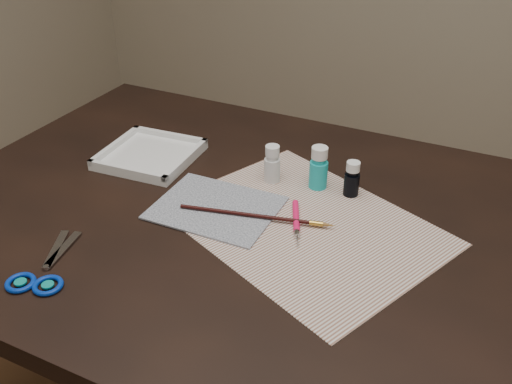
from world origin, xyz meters
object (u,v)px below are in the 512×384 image
at_px(paint_bottle_cyan, 319,168).
at_px(palette_tray, 150,154).
at_px(paint_bottle_white, 272,164).
at_px(scissors, 46,260).
at_px(paper, 304,225).
at_px(paint_bottle_navy, 352,179).
at_px(canvas, 216,208).

bearing_deg(paint_bottle_cyan, palette_tray, -172.85).
height_order(paint_bottle_white, scissors, paint_bottle_white).
xyz_separation_m(paper, palette_tray, (-0.41, 0.09, 0.01)).
xyz_separation_m(paper, scissors, (-0.35, -0.29, 0.00)).
distance_m(scissors, palette_tray, 0.39).
distance_m(paint_bottle_white, paint_bottle_navy, 0.17).
xyz_separation_m(scissors, palette_tray, (-0.06, 0.38, 0.01)).
relative_size(paper, paint_bottle_navy, 6.35).
xyz_separation_m(paint_bottle_cyan, palette_tray, (-0.38, -0.05, -0.03)).
xyz_separation_m(paper, paint_bottle_white, (-0.12, 0.12, 0.04)).
relative_size(paint_bottle_cyan, scissors, 0.48).
distance_m(paint_bottle_navy, palette_tray, 0.45).
bearing_deg(paper, paint_bottle_navy, 72.38).
relative_size(canvas, paint_bottle_cyan, 2.52).
distance_m(paper, paint_bottle_navy, 0.15).
distance_m(canvas, palette_tray, 0.26).
height_order(canvas, paint_bottle_white, paint_bottle_white).
height_order(scissors, palette_tray, palette_tray).
bearing_deg(canvas, paint_bottle_cyan, 47.93).
xyz_separation_m(paint_bottle_cyan, paint_bottle_navy, (0.07, 0.00, -0.01)).
height_order(canvas, scissors, scissors).
bearing_deg(paint_bottle_cyan, paint_bottle_white, -169.24).
bearing_deg(palette_tray, paint_bottle_navy, 6.14).
height_order(paint_bottle_navy, palette_tray, paint_bottle_navy).
bearing_deg(palette_tray, scissors, -81.46).
relative_size(paper, canvas, 2.06).
bearing_deg(paper, paint_bottle_cyan, 100.60).
bearing_deg(scissors, paper, -74.81).
xyz_separation_m(paint_bottle_white, scissors, (-0.23, -0.41, -0.04)).
distance_m(paint_bottle_white, palette_tray, 0.29).
bearing_deg(scissors, paint_bottle_navy, -67.11).
relative_size(paint_bottle_navy, scissors, 0.39).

